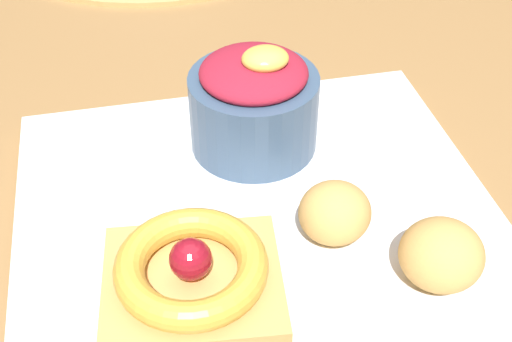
{
  "coord_description": "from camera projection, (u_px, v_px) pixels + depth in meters",
  "views": [
    {
      "loc": [
        -0.14,
        -0.45,
        1.03
      ],
      "look_at": [
        -0.07,
        -0.15,
        0.77
      ],
      "focal_mm": 46.99,
      "sensor_mm": 36.0,
      "label": 1
    }
  ],
  "objects": [
    {
      "name": "front_plate",
      "position": [
        263.0,
        234.0,
        0.41
      ],
      "size": [
        0.3,
        0.3,
        0.01
      ],
      "primitive_type": "cube",
      "color": "white",
      "rests_on": "dining_table"
    },
    {
      "name": "fritter_middle",
      "position": [
        441.0,
        255.0,
        0.36
      ],
      "size": [
        0.05,
        0.05,
        0.04
      ],
      "primitive_type": "ellipsoid",
      "color": "tan",
      "rests_on": "front_plate"
    },
    {
      "name": "cake_slice",
      "position": [
        194.0,
        296.0,
        0.33
      ],
      "size": [
        0.09,
        0.08,
        0.07
      ],
      "rotation": [
        0.0,
        0.0,
        -0.11
      ],
      "color": "tan",
      "rests_on": "front_plate"
    },
    {
      "name": "fritter_front",
      "position": [
        335.0,
        213.0,
        0.39
      ],
      "size": [
        0.04,
        0.04,
        0.04
      ],
      "primitive_type": "ellipsoid",
      "color": "tan",
      "rests_on": "front_plate"
    },
    {
      "name": "dining_table",
      "position": [
        297.0,
        164.0,
        0.61
      ],
      "size": [
        1.34,
        1.02,
        0.73
      ],
      "color": "olive",
      "rests_on": "ground_plane"
    },
    {
      "name": "berry_ramekin",
      "position": [
        254.0,
        103.0,
        0.45
      ],
      "size": [
        0.09,
        0.09,
        0.08
      ],
      "color": "#3D5675",
      "rests_on": "front_plate"
    }
  ]
}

